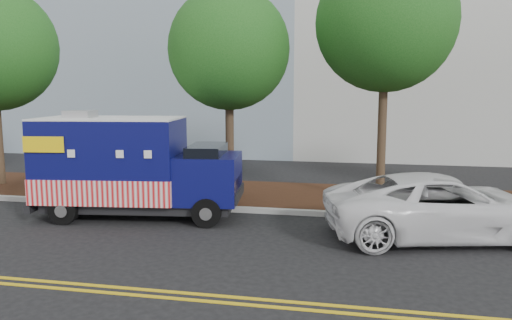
# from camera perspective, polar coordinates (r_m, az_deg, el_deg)

# --- Properties ---
(ground) EXTENTS (120.00, 120.00, 0.00)m
(ground) POSITION_cam_1_polar(r_m,az_deg,el_deg) (13.74, -10.59, -6.89)
(ground) COLOR black
(ground) RESTS_ON ground
(curb) EXTENTS (120.00, 0.18, 0.15)m
(curb) POSITION_cam_1_polar(r_m,az_deg,el_deg) (14.98, -8.59, -5.29)
(curb) COLOR #9E9E99
(curb) RESTS_ON ground
(mulch_strip) EXTENTS (120.00, 4.00, 0.15)m
(mulch_strip) POSITION_cam_1_polar(r_m,az_deg,el_deg) (16.92, -6.16, -3.70)
(mulch_strip) COLOR black
(mulch_strip) RESTS_ON ground
(centerline_near) EXTENTS (120.00, 0.10, 0.01)m
(centerline_near) POSITION_cam_1_polar(r_m,az_deg,el_deg) (9.95, -20.45, -13.07)
(centerline_near) COLOR gold
(centerline_near) RESTS_ON ground
(centerline_far) EXTENTS (120.00, 0.10, 0.01)m
(centerline_far) POSITION_cam_1_polar(r_m,az_deg,el_deg) (9.76, -21.25, -13.55)
(centerline_far) COLOR gold
(centerline_far) RESTS_ON ground
(tree_b) EXTENTS (3.70, 3.70, 6.58)m
(tree_b) POSITION_cam_1_polar(r_m,az_deg,el_deg) (15.45, -3.10, 12.52)
(tree_b) COLOR #38281C
(tree_b) RESTS_ON ground
(tree_c) EXTENTS (4.07, 4.07, 7.49)m
(tree_c) POSITION_cam_1_polar(r_m,az_deg,el_deg) (15.40, 14.61, 15.00)
(tree_c) COLOR #38281C
(tree_c) RESTS_ON ground
(sign_post) EXTENTS (0.06, 0.06, 2.40)m
(sign_post) POSITION_cam_1_polar(r_m,az_deg,el_deg) (16.97, -21.90, -0.35)
(sign_post) COLOR #473828
(sign_post) RESTS_ON ground
(food_truck) EXTENTS (5.80, 2.74, 2.95)m
(food_truck) POSITION_cam_1_polar(r_m,az_deg,el_deg) (14.16, -14.31, -1.04)
(food_truck) COLOR black
(food_truck) RESTS_ON ground
(white_car) EXTENTS (5.93, 3.74, 1.53)m
(white_car) POSITION_cam_1_polar(r_m,az_deg,el_deg) (12.64, 20.49, -5.01)
(white_car) COLOR white
(white_car) RESTS_ON ground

